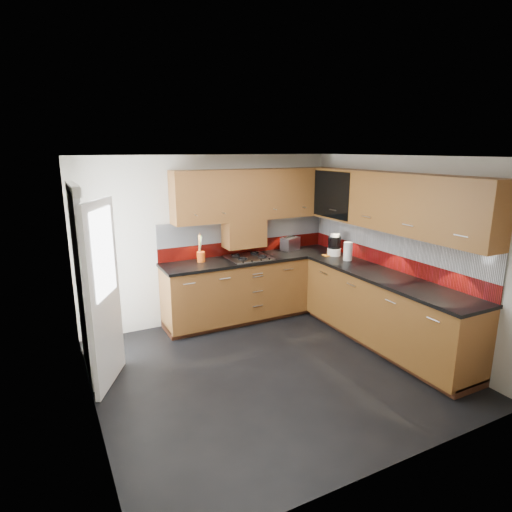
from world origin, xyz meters
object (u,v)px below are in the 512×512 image
utensil_pot (201,255)px  toaster (290,244)px  food_processor (334,245)px  gas_hob (249,257)px

utensil_pot → toaster: size_ratio=1.23×
utensil_pot → food_processor: 1.97m
gas_hob → toaster: 0.83m
toaster → utensil_pot: bearing=-178.4°
toaster → food_processor: food_processor is taller
gas_hob → utensil_pot: bearing=168.8°
utensil_pot → gas_hob: bearing=-11.2°
utensil_pot → toaster: (1.49, 0.04, 0.01)m
gas_hob → utensil_pot: utensil_pot is taller
toaster → food_processor: 0.72m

